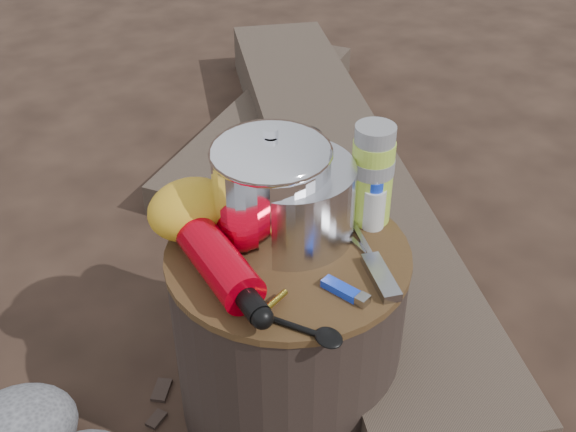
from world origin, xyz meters
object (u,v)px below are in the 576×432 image
log_main (333,175)px  camping_pot (272,187)px  travel_mug (298,168)px  stump (288,333)px  thermos (372,175)px  fuel_bottle (215,257)px

log_main → camping_pot: 0.84m
camping_pot → travel_mug: camping_pot is taller
stump → travel_mug: size_ratio=3.23×
log_main → travel_mug: (-0.42, -0.42, 0.38)m
stump → camping_pot: camping_pot is taller
log_main → stump: bearing=-110.3°
thermos → log_main: bearing=58.0°
thermos → stump: bearing=-179.5°
travel_mug → camping_pot: bearing=-145.1°
fuel_bottle → travel_mug: travel_mug is taller
stump → log_main: bearing=46.3°
camping_pot → fuel_bottle: 0.16m
camping_pot → fuel_bottle: camping_pot is taller
camping_pot → thermos: size_ratio=1.07×
log_main → travel_mug: bearing=-111.4°
camping_pot → thermos: camping_pot is taller
log_main → camping_pot: size_ratio=9.67×
stump → travel_mug: 0.32m
fuel_bottle → log_main: bearing=42.8°
log_main → travel_mug: size_ratio=14.89×
fuel_bottle → stump: bearing=-4.2°
stump → log_main: size_ratio=0.22×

